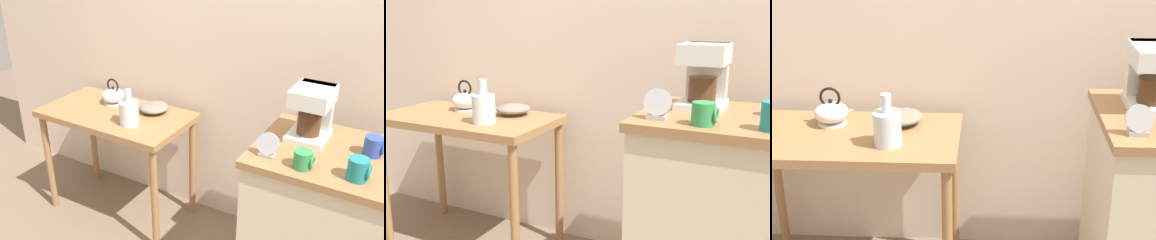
{
  "view_description": "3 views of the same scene",
  "coord_description": "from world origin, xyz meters",
  "views": [
    {
      "loc": [
        1.01,
        -1.89,
        1.9
      ],
      "look_at": [
        -0.1,
        0.0,
        0.87
      ],
      "focal_mm": 41.22,
      "sensor_mm": 36.0,
      "label": 1
    },
    {
      "loc": [
        0.87,
        -1.77,
        1.28
      ],
      "look_at": [
        -0.0,
        -0.02,
        0.82
      ],
      "focal_mm": 41.71,
      "sensor_mm": 36.0,
      "label": 2
    },
    {
      "loc": [
        -0.1,
        -2.15,
        1.76
      ],
      "look_at": [
        -0.21,
        -0.01,
        0.86
      ],
      "focal_mm": 53.44,
      "sensor_mm": 36.0,
      "label": 3
    }
  ],
  "objects": [
    {
      "name": "wooden_table",
      "position": [
        -0.71,
        0.07,
        0.65
      ],
      "size": [
        0.96,
        0.52,
        0.75
      ],
      "color": "#9E7044",
      "rests_on": "ground_plane"
    },
    {
      "name": "glass_carafe_vase",
      "position": [
        -0.53,
        -0.02,
        0.83
      ],
      "size": [
        0.12,
        0.12,
        0.22
      ],
      "color": "silver",
      "rests_on": "wooden_table"
    },
    {
      "name": "bowl_stoneware",
      "position": [
        -0.5,
        0.2,
        0.78
      ],
      "size": [
        0.19,
        0.19,
        0.06
      ],
      "color": "gray",
      "rests_on": "wooden_table"
    },
    {
      "name": "coffee_maker",
      "position": [
        0.53,
        0.05,
        1.05
      ],
      "size": [
        0.18,
        0.22,
        0.26
      ],
      "color": "white",
      "rests_on": "kitchen_counter"
    },
    {
      "name": "table_clock",
      "position": [
        0.43,
        -0.24,
        0.96
      ],
      "size": [
        0.1,
        0.05,
        0.11
      ],
      "color": "#B2B5BA",
      "rests_on": "kitchen_counter"
    },
    {
      "name": "teakettle",
      "position": [
        -0.81,
        0.18,
        0.8
      ],
      "size": [
        0.19,
        0.15,
        0.17
      ],
      "color": "white",
      "rests_on": "wooden_table"
    }
  ]
}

